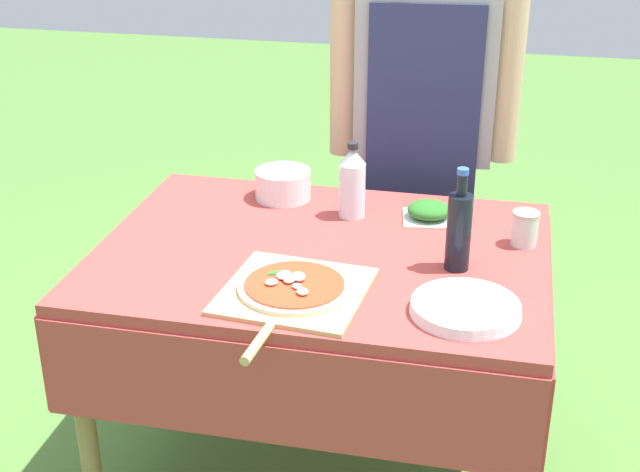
{
  "coord_description": "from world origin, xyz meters",
  "views": [
    {
      "loc": [
        0.48,
        -2.19,
        1.9
      ],
      "look_at": [
        -0.0,
        0.0,
        0.85
      ],
      "focal_mm": 50.0,
      "sensor_mm": 36.0,
      "label": 1
    }
  ],
  "objects": [
    {
      "name": "water_bottle",
      "position": [
        0.04,
        0.25,
        0.92
      ],
      "size": [
        0.08,
        0.08,
        0.23
      ],
      "color": "silver",
      "rests_on": "prep_table"
    },
    {
      "name": "herb_container",
      "position": [
        0.27,
        0.27,
        0.84
      ],
      "size": [
        0.17,
        0.17,
        0.06
      ],
      "rotation": [
        0.0,
        0.0,
        0.15
      ],
      "color": "silver",
      "rests_on": "prep_table"
    },
    {
      "name": "pizza_on_peel",
      "position": [
        -0.01,
        -0.27,
        0.83
      ],
      "size": [
        0.38,
        0.53,
        0.05
      ],
      "rotation": [
        0.0,
        0.0,
        -0.09
      ],
      "color": "tan",
      "rests_on": "prep_table"
    },
    {
      "name": "plate_stack",
      "position": [
        0.42,
        -0.28,
        0.83
      ],
      "size": [
        0.27,
        0.27,
        0.03
      ],
      "color": "white",
      "rests_on": "prep_table"
    },
    {
      "name": "sauce_jar",
      "position": [
        0.55,
        0.15,
        0.86
      ],
      "size": [
        0.08,
        0.08,
        0.1
      ],
      "color": "silver",
      "rests_on": "prep_table"
    },
    {
      "name": "prep_table",
      "position": [
        0.0,
        0.0,
        0.71
      ],
      "size": [
        1.26,
        0.95,
        0.81
      ],
      "color": "#A83D38",
      "rests_on": "ground"
    },
    {
      "name": "person_cook",
      "position": [
        0.19,
        0.72,
        1.0
      ],
      "size": [
        0.63,
        0.24,
        1.7
      ],
      "rotation": [
        0.0,
        0.0,
        3.23
      ],
      "color": "#333D56",
      "rests_on": "ground"
    },
    {
      "name": "oil_bottle",
      "position": [
        0.38,
        -0.04,
        0.93
      ],
      "size": [
        0.07,
        0.07,
        0.28
      ],
      "color": "black",
      "rests_on": "prep_table"
    },
    {
      "name": "mixing_tub",
      "position": [
        -0.2,
        0.34,
        0.86
      ],
      "size": [
        0.18,
        0.18,
        0.09
      ],
      "primitive_type": "cylinder",
      "color": "silver",
      "rests_on": "prep_table"
    }
  ]
}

